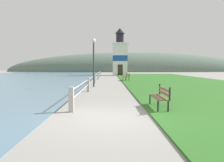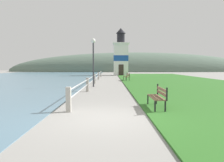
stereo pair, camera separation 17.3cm
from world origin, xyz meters
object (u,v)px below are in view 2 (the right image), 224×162
(park_bench_midway, at_px, (127,76))
(park_bench_near, at_px, (158,96))
(lamp_post, at_px, (93,53))
(lighthouse, at_px, (121,56))

(park_bench_midway, bearing_deg, park_bench_near, 84.42)
(park_bench_midway, distance_m, lamp_post, 8.44)
(park_bench_near, relative_size, park_bench_midway, 0.85)
(park_bench_midway, distance_m, lighthouse, 15.40)
(lighthouse, distance_m, lamp_post, 22.79)
(park_bench_near, xyz_separation_m, lamp_post, (-3.31, 9.30, 2.20))
(lamp_post, bearing_deg, lighthouse, 81.74)
(lighthouse, height_order, lamp_post, lighthouse)
(lighthouse, bearing_deg, park_bench_midway, -89.85)
(park_bench_midway, xyz_separation_m, lamp_post, (-3.31, -7.44, 2.20))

